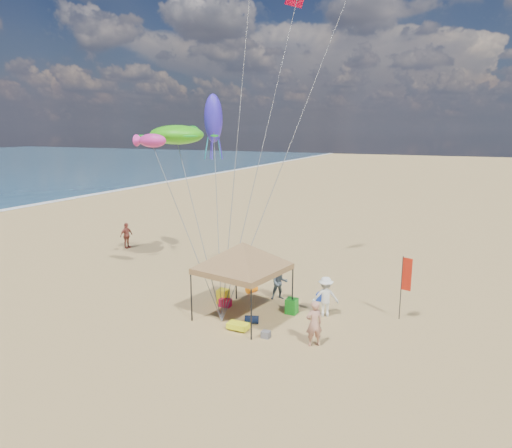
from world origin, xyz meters
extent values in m
plane|color=tan|center=(0.00, 0.00, 0.00)|extent=(280.00, 280.00, 0.00)
cylinder|color=black|center=(-1.22, 3.27, 1.08)|extent=(0.06, 0.06, 2.16)
cylinder|color=black|center=(1.98, 2.70, 1.08)|extent=(0.06, 0.06, 2.16)
cylinder|color=black|center=(-1.78, 0.07, 1.08)|extent=(0.06, 0.06, 2.16)
cylinder|color=black|center=(1.42, -0.49, 1.08)|extent=(0.06, 0.06, 2.16)
cube|color=olive|center=(0.10, 1.39, 2.29)|extent=(3.87, 3.87, 0.26)
pyramid|color=olive|center=(0.10, 1.39, 3.50)|extent=(6.46, 6.46, 1.08)
cylinder|color=black|center=(6.55, 4.15, 1.47)|extent=(0.04, 0.04, 2.94)
cube|color=red|center=(6.76, 4.09, 2.15)|extent=(0.42, 0.13, 1.47)
cube|color=red|center=(-1.24, 2.16, 0.19)|extent=(0.54, 0.38, 0.38)
cube|color=#132F9C|center=(2.77, 4.85, 0.19)|extent=(0.54, 0.38, 0.38)
cylinder|color=black|center=(0.76, 0.92, 0.18)|extent=(0.69, 0.54, 0.36)
cylinder|color=orange|center=(-0.92, 4.43, 0.18)|extent=(0.54, 0.69, 0.36)
cube|color=#198C1E|center=(1.94, 2.74, 0.35)|extent=(0.50, 0.50, 0.70)
cube|color=yellow|center=(-1.54, 2.50, 0.35)|extent=(0.50, 0.50, 0.70)
cube|color=slate|center=(1.88, -0.08, 0.14)|extent=(0.34, 0.30, 0.28)
cube|color=#F4FF1C|center=(0.53, 0.07, 0.20)|extent=(0.90, 0.50, 0.24)
imported|color=tan|center=(3.85, 0.10, 0.92)|extent=(0.80, 0.77, 1.84)
imported|color=#3C4951|center=(0.75, 4.14, 0.87)|extent=(1.07, 1.02, 1.75)
imported|color=silver|center=(3.42, 3.09, 0.93)|extent=(1.37, 1.10, 1.86)
imported|color=#9E493C|center=(-12.93, 8.86, 0.92)|extent=(0.60, 1.13, 1.83)
ellipsoid|color=#38C515|center=(-5.80, 5.18, 8.05)|extent=(3.52, 3.01, 1.04)
ellipsoid|color=#D62D96|center=(-5.57, 2.77, 7.79)|extent=(1.62, 0.90, 0.69)
ellipsoid|color=#3626CC|center=(-4.82, 7.51, 8.95)|extent=(1.21, 1.21, 2.76)
camera|label=1|loc=(8.84, -15.95, 8.37)|focal=32.07mm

